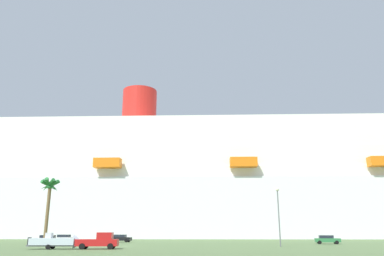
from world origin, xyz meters
TOP-DOWN VIEW (x-y plane):
  - ground_plane at (0.00, 30.00)m, footprint 600.00×600.00m
  - cruise_ship at (23.27, 65.64)m, footprint 275.98×44.12m
  - pickup_truck at (-1.30, -10.43)m, footprint 5.79×2.78m
  - small_boat_on_trailer at (-6.79, -11.05)m, footprint 8.32×2.64m
  - palm_tree at (-15.27, 3.23)m, footprint 3.48×3.52m
  - street_lamp at (24.58, -1.09)m, footprint 0.56×0.56m
  - parked_car_black_coupe at (-6.17, 19.94)m, footprint 4.65×2.25m
  - parked_car_red_hatchback at (-18.29, 10.57)m, footprint 4.82×2.38m
  - parked_car_silver_sedan at (-18.10, 18.75)m, footprint 4.45×2.55m
  - parked_car_green_wagon at (35.17, 11.74)m, footprint 4.76×2.48m

SIDE VIEW (x-z plane):
  - ground_plane at x=0.00m, z-range 0.00..0.00m
  - parked_car_silver_sedan at x=-18.10m, z-range 0.04..1.62m
  - parked_car_black_coupe at x=-6.17m, z-range 0.04..1.62m
  - parked_car_green_wagon at x=35.17m, z-range 0.04..1.62m
  - parked_car_red_hatchback at x=-18.29m, z-range 0.04..1.62m
  - small_boat_on_trailer at x=-6.79m, z-range -0.11..2.04m
  - pickup_truck at x=-1.30m, z-range -0.06..2.14m
  - street_lamp at x=24.58m, z-range 1.27..10.40m
  - palm_tree at x=-15.27m, z-range 3.51..15.16m
  - cruise_ship at x=23.27m, z-range -12.37..44.58m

